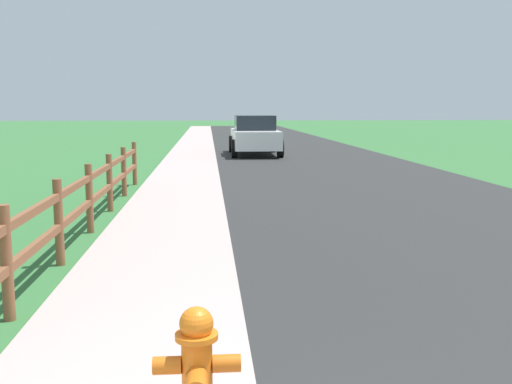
# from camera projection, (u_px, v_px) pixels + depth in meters

# --- Properties ---
(ground_plane) EXTENTS (120.00, 120.00, 0.00)m
(ground_plane) POSITION_uv_depth(u_px,v_px,m) (215.00, 151.00, 26.47)
(ground_plane) COLOR #336B36
(road_asphalt) EXTENTS (7.00, 66.00, 0.01)m
(road_asphalt) POSITION_uv_depth(u_px,v_px,m) (287.00, 148.00, 28.72)
(road_asphalt) COLOR #2B2B2B
(road_asphalt) RESTS_ON ground
(curb_concrete) EXTENTS (6.00, 66.00, 0.01)m
(curb_concrete) POSITION_uv_depth(u_px,v_px,m) (151.00, 149.00, 28.20)
(curb_concrete) COLOR #BDA29D
(curb_concrete) RESTS_ON ground
(grass_verge) EXTENTS (5.00, 66.00, 0.00)m
(grass_verge) POSITION_uv_depth(u_px,v_px,m) (119.00, 149.00, 28.08)
(grass_verge) COLOR #336B36
(grass_verge) RESTS_ON ground
(fire_hydrant) EXTENTS (0.52, 0.44, 0.80)m
(fire_hydrant) POSITION_uv_depth(u_px,v_px,m) (197.00, 370.00, 3.55)
(fire_hydrant) COLOR orange
(fire_hydrant) RESTS_ON ground
(rail_fence) EXTENTS (0.11, 13.70, 1.09)m
(rail_fence) POSITION_uv_depth(u_px,v_px,m) (76.00, 203.00, 8.30)
(rail_fence) COLOR brown
(rail_fence) RESTS_ON ground
(parked_suv_white) EXTENTS (2.02, 4.60, 1.62)m
(parked_suv_white) POSITION_uv_depth(u_px,v_px,m) (255.00, 136.00, 24.51)
(parked_suv_white) COLOR white
(parked_suv_white) RESTS_ON ground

